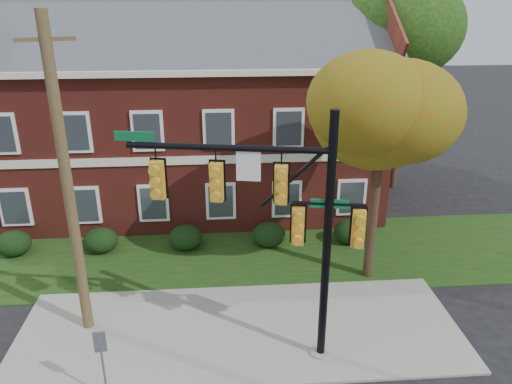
{
  "coord_description": "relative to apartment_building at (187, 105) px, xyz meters",
  "views": [
    {
      "loc": [
        -0.5,
        -12.1,
        10.1
      ],
      "look_at": [
        0.66,
        3.0,
        3.99
      ],
      "focal_mm": 35.0,
      "sensor_mm": 36.0,
      "label": 1
    }
  ],
  "objects": [
    {
      "name": "ground",
      "position": [
        2.0,
        -11.95,
        -4.99
      ],
      "size": [
        120.0,
        120.0,
        0.0
      ],
      "primitive_type": "plane",
      "color": "black",
      "rests_on": "ground"
    },
    {
      "name": "sidewalk",
      "position": [
        2.0,
        -10.95,
        -4.95
      ],
      "size": [
        14.0,
        5.0,
        0.08
      ],
      "primitive_type": "cube",
      "color": "gray",
      "rests_on": "ground"
    },
    {
      "name": "grass_strip",
      "position": [
        2.0,
        -5.95,
        -4.97
      ],
      "size": [
        30.0,
        6.0,
        0.04
      ],
      "primitive_type": "cube",
      "color": "#193811",
      "rests_on": "ground"
    },
    {
      "name": "apartment_building",
      "position": [
        0.0,
        0.0,
        0.0
      ],
      "size": [
        18.8,
        8.8,
        9.74
      ],
      "color": "maroon",
      "rests_on": "ground"
    },
    {
      "name": "hedge_far_left",
      "position": [
        -7.0,
        -5.25,
        -4.46
      ],
      "size": [
        1.4,
        1.26,
        1.05
      ],
      "primitive_type": "ellipsoid",
      "color": "black",
      "rests_on": "ground"
    },
    {
      "name": "hedge_left",
      "position": [
        -3.5,
        -5.25,
        -4.46
      ],
      "size": [
        1.4,
        1.26,
        1.05
      ],
      "primitive_type": "ellipsoid",
      "color": "black",
      "rests_on": "ground"
    },
    {
      "name": "hedge_center",
      "position": [
        0.0,
        -5.25,
        -4.46
      ],
      "size": [
        1.4,
        1.26,
        1.05
      ],
      "primitive_type": "ellipsoid",
      "color": "black",
      "rests_on": "ground"
    },
    {
      "name": "hedge_right",
      "position": [
        3.5,
        -5.25,
        -4.46
      ],
      "size": [
        1.4,
        1.26,
        1.05
      ],
      "primitive_type": "ellipsoid",
      "color": "black",
      "rests_on": "ground"
    },
    {
      "name": "hedge_far_right",
      "position": [
        7.0,
        -5.25,
        -4.46
      ],
      "size": [
        1.4,
        1.26,
        1.05
      ],
      "primitive_type": "ellipsoid",
      "color": "black",
      "rests_on": "ground"
    },
    {
      "name": "tree_near_right",
      "position": [
        7.22,
        -8.09,
        1.68
      ],
      "size": [
        4.5,
        4.25,
        8.58
      ],
      "color": "black",
      "rests_on": "ground"
    },
    {
      "name": "tree_right_rear",
      "position": [
        11.31,
        0.86,
        3.13
      ],
      "size": [
        6.3,
        5.95,
        10.62
      ],
      "color": "black",
      "rests_on": "ground"
    },
    {
      "name": "tree_far_rear",
      "position": [
        1.34,
        7.84,
        3.86
      ],
      "size": [
        6.84,
        6.46,
        11.52
      ],
      "color": "black",
      "rests_on": "ground"
    },
    {
      "name": "traffic_signal",
      "position": [
        3.01,
        -12.04,
        -0.37
      ],
      "size": [
        6.59,
        1.4,
        7.44
      ],
      "rotation": [
        0.0,
        0.0,
        -0.18
      ],
      "color": "gray",
      "rests_on": "ground"
    },
    {
      "name": "utility_pole",
      "position": [
        -2.87,
        -10.37,
        -0.06
      ],
      "size": [
        1.48,
        0.53,
        9.71
      ],
      "rotation": [
        0.0,
        0.0,
        0.29
      ],
      "color": "#4C3C23",
      "rests_on": "ground"
    },
    {
      "name": "sign_post",
      "position": [
        -1.65,
        -13.53,
        -3.5
      ],
      "size": [
        0.32,
        0.07,
        2.19
      ],
      "rotation": [
        0.0,
        0.0,
        0.08
      ],
      "color": "slate",
      "rests_on": "ground"
    }
  ]
}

